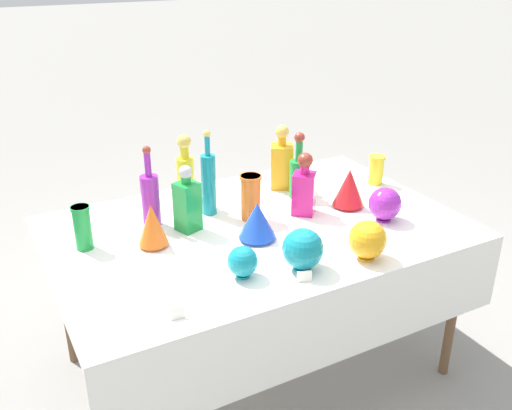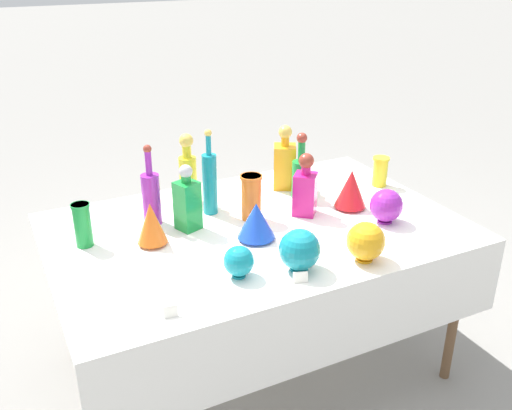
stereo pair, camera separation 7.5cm
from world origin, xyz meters
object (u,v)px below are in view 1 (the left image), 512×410
Objects in this scene: square_decanter_1 at (282,162)px; slender_vase_0 at (251,196)px; round_bowl_1 at (368,240)px; round_bowl_2 at (243,261)px; fluted_vase_1 at (257,221)px; round_bowl_0 at (385,204)px; fluted_vase_0 at (349,187)px; tall_bottle_1 at (209,182)px; tall_bottle_2 at (186,173)px; slender_vase_2 at (82,226)px; fluted_vase_2 at (152,225)px; tall_bottle_3 at (298,174)px; square_decanter_2 at (304,188)px; tall_bottle_0 at (150,198)px; cardboard_box_behind_left at (181,251)px; square_decanter_0 at (187,203)px; cardboard_box_behind_right at (163,241)px; slender_vase_1 at (376,169)px; round_bowl_3 at (303,249)px.

square_decanter_1 reaches higher than slender_vase_0.
round_bowl_1 is 0.49m from round_bowl_2.
fluted_vase_1 is 0.59m from round_bowl_0.
fluted_vase_0 is 0.48m from round_bowl_1.
tall_bottle_1 is 2.58× the size of round_bowl_0.
slender_vase_0 is at bearing -59.41° from tall_bottle_2.
slender_vase_2 reaches higher than fluted_vase_2.
tall_bottle_3 is 1.03m from slender_vase_2.
square_decanter_2 is 1.84× the size of round_bowl_1.
slender_vase_2 is 0.27m from fluted_vase_2.
tall_bottle_0 is 0.20m from fluted_vase_2.
square_decanter_2 is 1.55× the size of fluted_vase_0.
square_decanter_2 is 0.63× the size of cardboard_box_behind_left.
square_decanter_2 is at bearing -28.09° from tall_bottle_1.
round_bowl_2 is (-0.76, -0.13, -0.02)m from round_bowl_0.
square_decanter_0 is at bearing -5.55° from slender_vase_2.
fluted_vase_1 is at bearing -110.13° from slender_vase_0.
square_decanter_1 is at bearing -60.19° from cardboard_box_behind_left.
slender_vase_0 is at bearing -85.97° from cardboard_box_behind_right.
tall_bottle_3 reaches higher than square_decanter_0.
slender_vase_1 is at bearing 25.62° from round_bowl_2.
slender_vase_0 reaches higher than cardboard_box_behind_left.
tall_bottle_3 is 1.11× the size of square_decanter_0.
tall_bottle_3 reaches higher than round_bowl_0.
fluted_vase_2 is at bearing -158.28° from square_decanter_0.
fluted_vase_2 is (-0.06, -0.19, -0.03)m from tall_bottle_0.
tall_bottle_3 is 0.14m from square_decanter_1.
slender_vase_2 is at bearing 147.51° from round_bowl_1.
round_bowl_0 is at bearing 39.78° from round_bowl_1.
tall_bottle_0 reaches higher than tall_bottle_3.
fluted_vase_1 is 0.35× the size of cardboard_box_behind_left.
slender_vase_0 is 0.36× the size of cardboard_box_behind_right.
tall_bottle_1 is at bearing 28.66° from fluted_vase_2.
round_bowl_3 is at bearing -114.98° from square_decanter_1.
fluted_vase_0 reaches higher than slender_vase_1.
round_bowl_2 is (-0.49, -0.36, -0.06)m from square_decanter_2.
tall_bottle_1 is 1.35× the size of square_decanter_0.
tall_bottle_3 is 2.00× the size of fluted_vase_1.
round_bowl_1 is (-0.52, -0.59, 0.00)m from slender_vase_1.
square_decanter_1 is 0.82m from fluted_vase_2.
tall_bottle_0 is 0.92× the size of tall_bottle_1.
cardboard_box_behind_right is (-0.82, 0.99, -0.67)m from slender_vase_1.
cardboard_box_behind_right is (-0.30, 1.58, -0.67)m from round_bowl_1.
tall_bottle_2 reaches higher than slender_vase_1.
tall_bottle_0 is 0.73m from round_bowl_3.
tall_bottle_1 is 2.12× the size of fluted_vase_0.
round_bowl_2 is (0.15, -0.57, -0.06)m from tall_bottle_0.
tall_bottle_3 reaches higher than fluted_vase_2.
slender_vase_0 is at bearing -19.96° from tall_bottle_0.
slender_vase_1 is at bearing -4.31° from tall_bottle_0.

